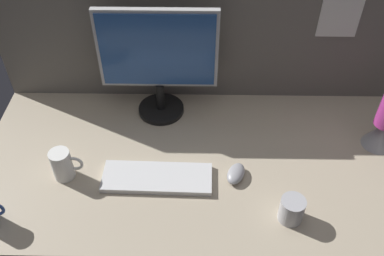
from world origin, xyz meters
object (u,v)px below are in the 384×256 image
at_px(mouse, 236,174).
at_px(mug_steel, 292,210).
at_px(mug_ceramic_white, 63,165).
at_px(monitor, 158,59).
at_px(keyboard, 157,178).

distance_m(mouse, mug_steel, 0.23).
xyz_separation_m(mouse, mug_steel, (0.16, -0.16, 0.03)).
height_order(mouse, mug_ceramic_white, mug_ceramic_white).
xyz_separation_m(monitor, keyboard, (0.01, -0.36, -0.23)).
distance_m(keyboard, mug_ceramic_white, 0.32).
height_order(monitor, keyboard, monitor).
relative_size(monitor, keyboard, 1.19).
bearing_deg(keyboard, mug_steel, -17.51).
relative_size(mouse, mug_ceramic_white, 0.84).
distance_m(monitor, mug_steel, 0.70).
distance_m(monitor, mug_ceramic_white, 0.50).
relative_size(monitor, mug_steel, 5.14).
height_order(monitor, mug_steel, monitor).
bearing_deg(keyboard, mouse, 4.95).
distance_m(keyboard, mouse, 0.27).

